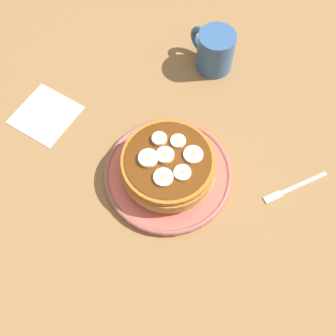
# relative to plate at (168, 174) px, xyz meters

# --- Properties ---
(ground_plane) EXTENTS (1.40, 1.40, 0.03)m
(ground_plane) POSITION_rel_plate_xyz_m (0.00, 0.00, -0.02)
(ground_plane) COLOR olive
(plate) EXTENTS (0.23, 0.23, 0.02)m
(plate) POSITION_rel_plate_xyz_m (0.00, 0.00, 0.00)
(plate) COLOR #CC594C
(plate) RESTS_ON ground_plane
(pancake_stack) EXTENTS (0.17, 0.17, 0.05)m
(pancake_stack) POSITION_rel_plate_xyz_m (0.00, -0.00, 0.03)
(pancake_stack) COLOR tan
(pancake_stack) RESTS_ON plate
(banana_slice_0) EXTENTS (0.03, 0.03, 0.01)m
(banana_slice_0) POSITION_rel_plate_xyz_m (0.01, -0.00, 0.06)
(banana_slice_0) COLOR #F7E7B7
(banana_slice_0) RESTS_ON pancake_stack
(banana_slice_1) EXTENTS (0.03, 0.03, 0.01)m
(banana_slice_1) POSITION_rel_plate_xyz_m (0.02, 0.02, 0.06)
(banana_slice_1) COLOR #F1F4BA
(banana_slice_1) RESTS_ON pancake_stack
(banana_slice_2) EXTENTS (0.03, 0.03, 0.01)m
(banana_slice_2) POSITION_rel_plate_xyz_m (0.01, -0.04, 0.06)
(banana_slice_2) COLOR #ECE5C5
(banana_slice_2) RESTS_ON pancake_stack
(banana_slice_3) EXTENTS (0.03, 0.03, 0.01)m
(banana_slice_3) POSITION_rel_plate_xyz_m (-0.04, -0.00, 0.06)
(banana_slice_3) COLOR #EFE9B3
(banana_slice_3) RESTS_ON pancake_stack
(banana_slice_4) EXTENTS (0.03, 0.03, 0.01)m
(banana_slice_4) POSITION_rel_plate_xyz_m (0.04, -0.01, 0.06)
(banana_slice_4) COLOR #F2E2C5
(banana_slice_4) RESTS_ON pancake_stack
(banana_slice_5) EXTENTS (0.03, 0.03, 0.01)m
(banana_slice_5) POSITION_rel_plate_xyz_m (-0.02, -0.04, 0.06)
(banana_slice_5) COLOR #F4F0BB
(banana_slice_5) RESTS_ON pancake_stack
(banana_slice_6) EXTENTS (0.03, 0.03, 0.01)m
(banana_slice_6) POSITION_rel_plate_xyz_m (-0.02, 0.03, 0.06)
(banana_slice_6) COLOR #F3E4B9
(banana_slice_6) RESTS_ON pancake_stack
(coffee_mug) EXTENTS (0.11, 0.07, 0.09)m
(coffee_mug) POSITION_rel_plate_xyz_m (0.13, -0.24, 0.04)
(coffee_mug) COLOR #33598C
(coffee_mug) RESTS_ON ground_plane
(napkin) EXTENTS (0.14, 0.14, 0.00)m
(napkin) POSITION_rel_plate_xyz_m (0.26, 0.09, -0.01)
(napkin) COLOR white
(napkin) RESTS_ON ground_plane
(fork) EXTENTS (0.05, 0.13, 0.01)m
(fork) POSITION_rel_plate_xyz_m (-0.17, -0.15, -0.01)
(fork) COLOR silver
(fork) RESTS_ON ground_plane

